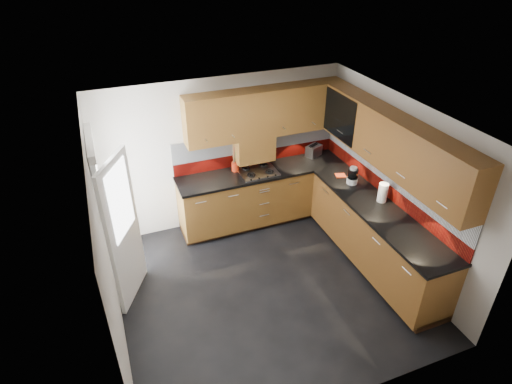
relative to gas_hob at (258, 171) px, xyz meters
name	(u,v)px	position (x,y,z in m)	size (l,w,h in m)	color
room	(268,193)	(-0.45, -1.47, 0.54)	(4.00, 3.80, 2.64)	black
base_cabinets	(314,216)	(0.62, -0.75, -0.52)	(2.70, 3.20, 0.95)	#5E3415
countertop	(316,189)	(0.60, -0.77, -0.03)	(2.72, 3.22, 0.04)	black
backsplash	(323,163)	(0.83, -0.54, 0.26)	(2.70, 3.20, 0.54)	#670D09
upper_cabinets	(329,127)	(0.78, -0.69, 0.88)	(2.50, 3.20, 0.72)	#5E3415
extractor_hood	(254,148)	(0.00, 0.17, 0.33)	(0.60, 0.33, 0.40)	#5E3415
glass_cabinet	(348,114)	(1.26, -0.40, 0.91)	(0.32, 0.80, 0.66)	black
back_door	(113,223)	(-2.23, -0.72, 0.08)	(0.42, 1.19, 2.04)	white
gas_hob	(258,171)	(0.00, 0.00, 0.00)	(0.58, 0.51, 0.04)	silver
utensil_pot	(235,165)	(-0.31, 0.17, 0.08)	(0.12, 0.12, 0.41)	red
toaster	(314,151)	(1.07, 0.19, 0.08)	(0.31, 0.26, 0.19)	silver
food_processor	(353,176)	(1.17, -0.83, 0.11)	(0.16, 0.16, 0.27)	white
paper_towel	(383,193)	(1.29, -1.40, 0.12)	(0.13, 0.13, 0.28)	white
orange_cloth	(340,176)	(1.13, -0.58, -0.01)	(0.15, 0.13, 0.02)	#E24119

